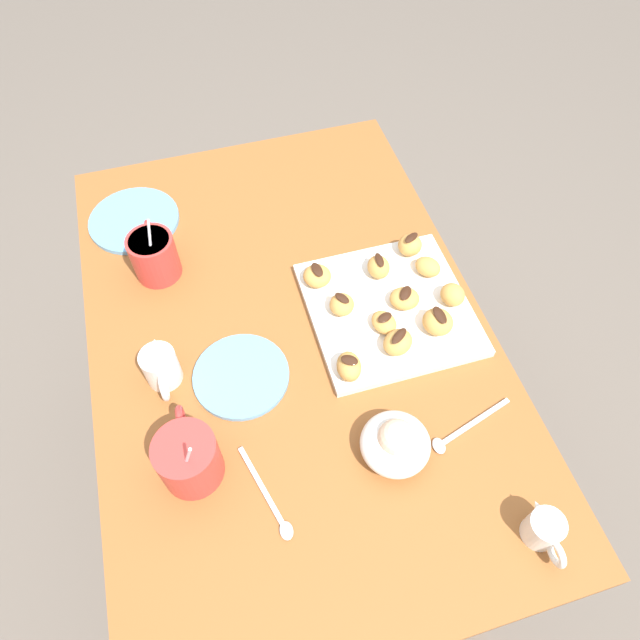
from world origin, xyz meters
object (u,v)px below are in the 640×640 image
Objects in this scene: beignet_3 at (317,276)px; saucer_sky_right at (241,376)px; beignet_5 at (438,322)px; beignet_7 at (342,305)px; beignet_8 at (349,366)px; coffee_mug_red_right at (154,254)px; cream_pitcher_white at (161,367)px; chocolate_sauce_pitcher at (544,529)px; beignet_1 at (379,267)px; coffee_mug_red_left at (188,457)px; pastry_plate_square at (389,309)px; beignet_10 at (410,245)px; beignet_2 at (398,342)px; beignet_0 at (428,267)px; beignet_6 at (453,295)px; beignet_9 at (384,322)px; beignet_4 at (405,298)px; saucer_sky_left at (134,220)px; ice_cream_bowl at (396,443)px; dining_table at (293,369)px.

saucer_sky_right is at bearing 130.25° from beignet_3.
beignet_5 is 0.17m from beignet_7.
coffee_mug_red_right is at bearing 40.73° from beignet_8.
chocolate_sauce_pitcher is at bearing -130.26° from cream_pitcher_white.
saucer_sky_right is at bearing -105.37° from cream_pitcher_white.
cream_pitcher_white is 1.90× the size of beignet_8.
beignet_1 is at bearing -76.09° from cream_pitcher_white.
coffee_mug_red_left is 0.49m from beignet_1.
beignet_10 is at bearing -36.10° from pastry_plate_square.
beignet_0 is at bearing -38.70° from beignet_2.
beignet_2 is 1.16× the size of beignet_10.
beignet_8 is (-0.13, 0.03, 0.00)m from beignet_7.
coffee_mug_red_right is 1.36× the size of cream_pitcher_white.
beignet_6 is 0.14m from beignet_9.
beignet_6 is (-0.02, -0.09, 0.00)m from beignet_4.
coffee_mug_red_right reaches higher than beignet_4.
cream_pitcher_white is at bearing 84.87° from beignet_5.
beignet_6 and beignet_7 have the same top height.
beignet_5 is at bearing -91.40° from saucer_sky_right.
saucer_sky_left is 0.61m from beignet_0.
ice_cream_bowl is at bearing -125.32° from cream_pitcher_white.
beignet_6 is (-0.10, -0.11, -0.00)m from beignet_1.
beignet_5 reaches higher than beignet_6.
beignet_2 is at bearing -77.02° from beignet_8.
dining_table is 21.17× the size of beignet_9.
beignet_8 reaches higher than beignet_4.
coffee_mug_red_right is (0.42, -0.00, -0.00)m from coffee_mug_red_left.
beignet_3 is at bearing 50.27° from pastry_plate_square.
chocolate_sauce_pitcher is at bearing 177.09° from beignet_0.
beignet_4 is 0.08m from beignet_5.
beignet_4 is at bearing -79.55° from saucer_sky_right.
chocolate_sauce_pitcher is 1.66× the size of beignet_2.
beignet_2 is 0.05m from beignet_9.
coffee_mug_red_right is 0.57m from ice_cream_bowl.
beignet_9 is (0.03, 0.09, -0.01)m from beignet_5.
coffee_mug_red_left is at bearing 62.86° from chocolate_sauce_pitcher.
beignet_6 is at bearing -68.38° from beignet_8.
beignet_6 is at bearing -5.70° from chocolate_sauce_pitcher.
beignet_3 is (0.15, -0.18, 0.03)m from saucer_sky_right.
coffee_mug_red_right reaches higher than pastry_plate_square.
ice_cream_bowl is at bearing -159.17° from dining_table.
beignet_7 is (0.08, -0.20, 0.03)m from saucer_sky_right.
pastry_plate_square is at bearing -78.32° from saucer_sky_right.
beignet_0 is (0.12, -0.39, 0.03)m from saucer_sky_right.
coffee_mug_red_left reaches higher than coffee_mug_red_right.
saucer_sky_right is (0.38, 0.36, -0.03)m from chocolate_sauce_pitcher.
beignet_2 is at bearing 141.30° from beignet_0.
beignet_6 reaches higher than saucer_sky_left.
coffee_mug_red_left reaches higher than saucer_sky_left.
beignet_6 is (0.24, -0.20, -0.00)m from ice_cream_bowl.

